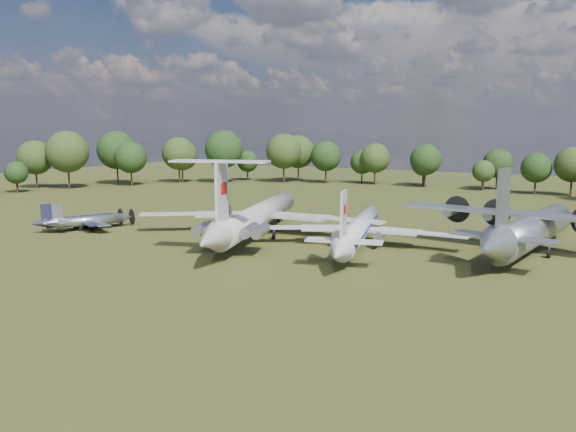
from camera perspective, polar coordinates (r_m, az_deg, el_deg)
The scene contains 7 objects.
ground at distance 86.36m, azimuth -5.85°, elevation -2.21°, with size 300.00×300.00×0.00m, color #223812.
il62_airliner at distance 87.04m, azimuth -3.02°, elevation -0.43°, with size 38.99×50.69×4.97m, color #B9B8B4, non-canonical shape.
tu104_jet at distance 79.54m, azimuth 7.14°, elevation -1.72°, with size 29.99×39.98×4.00m, color silver, non-canonical shape.
an12_transport at distance 81.04m, azimuth 23.51°, elevation -1.74°, with size 35.97×40.20×5.29m, color #A7AAAF, non-canonical shape.
small_prop_west at distance 98.91m, azimuth -20.41°, elevation -0.63°, with size 11.70×15.96×2.34m, color black, non-canonical shape.
small_prop_northwest at distance 98.14m, azimuth -19.42°, elevation -0.65°, with size 11.69×15.94×2.34m, color gray, non-canonical shape.
person_on_il62 at distance 73.36m, azimuth -5.92°, elevation 0.45°, with size 0.64×0.42×1.74m, color olive.
Camera 1 is at (50.29, -68.23, 16.50)m, focal length 35.00 mm.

